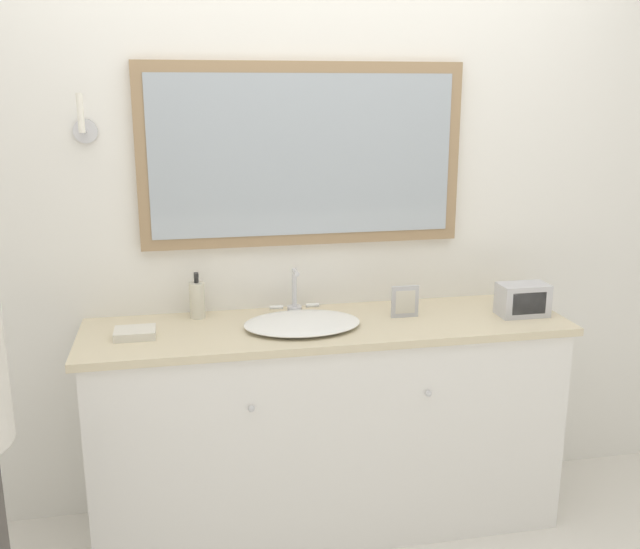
{
  "coord_description": "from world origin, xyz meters",
  "views": [
    {
      "loc": [
        -0.55,
        -2.33,
        1.76
      ],
      "look_at": [
        -0.03,
        0.26,
        1.07
      ],
      "focal_mm": 40.0,
      "sensor_mm": 36.0,
      "label": 1
    }
  ],
  "objects_px": {
    "sink_basin": "(302,322)",
    "picture_frame": "(405,302)",
    "appliance_box": "(523,300)",
    "soap_bottle": "(197,299)"
  },
  "relations": [
    {
      "from": "soap_bottle",
      "to": "appliance_box",
      "type": "relative_size",
      "value": 0.94
    },
    {
      "from": "appliance_box",
      "to": "picture_frame",
      "type": "bearing_deg",
      "value": 171.67
    },
    {
      "from": "soap_bottle",
      "to": "appliance_box",
      "type": "xyz_separation_m",
      "value": [
        1.29,
        -0.23,
        -0.01
      ]
    },
    {
      "from": "soap_bottle",
      "to": "picture_frame",
      "type": "xyz_separation_m",
      "value": [
        0.82,
        -0.16,
        -0.01
      ]
    },
    {
      "from": "sink_basin",
      "to": "picture_frame",
      "type": "bearing_deg",
      "value": 4.99
    },
    {
      "from": "sink_basin",
      "to": "picture_frame",
      "type": "distance_m",
      "value": 0.43
    },
    {
      "from": "soap_bottle",
      "to": "appliance_box",
      "type": "distance_m",
      "value": 1.31
    },
    {
      "from": "picture_frame",
      "to": "appliance_box",
      "type": "bearing_deg",
      "value": -8.33
    },
    {
      "from": "sink_basin",
      "to": "appliance_box",
      "type": "bearing_deg",
      "value": -2.06
    },
    {
      "from": "sink_basin",
      "to": "picture_frame",
      "type": "height_order",
      "value": "sink_basin"
    }
  ]
}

